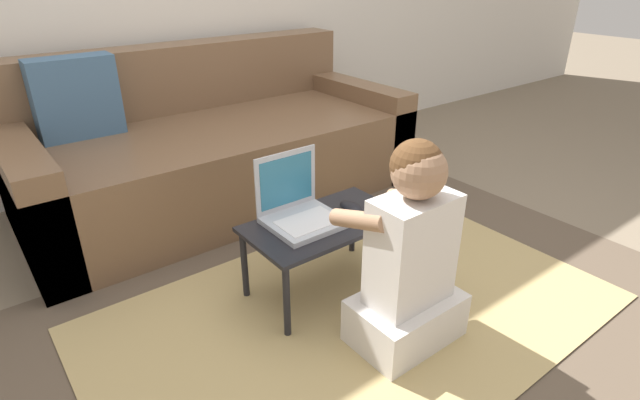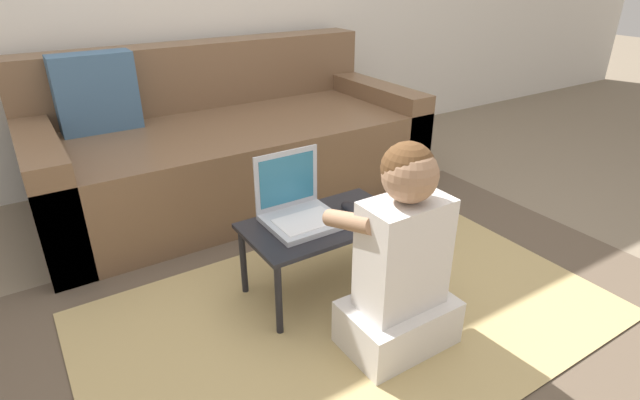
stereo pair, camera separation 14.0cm
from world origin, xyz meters
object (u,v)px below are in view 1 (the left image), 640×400
(laptop, at_px, (300,211))
(person_seated, at_px, (410,259))
(computer_mouse, at_px, (351,207))
(laptop_desk, at_px, (324,229))
(couch, at_px, (213,147))

(laptop, distance_m, person_seated, 0.45)
(computer_mouse, bearing_deg, laptop_desk, 178.97)
(couch, distance_m, person_seated, 1.42)
(person_seated, bearing_deg, laptop, 104.41)
(laptop_desk, height_order, person_seated, person_seated)
(laptop_desk, xyz_separation_m, laptop, (-0.07, 0.05, 0.08))
(laptop, distance_m, computer_mouse, 0.20)
(couch, distance_m, laptop, 1.00)
(couch, bearing_deg, laptop, -98.18)
(laptop_desk, xyz_separation_m, computer_mouse, (0.13, -0.00, 0.05))
(couch, xyz_separation_m, laptop, (-0.14, -0.99, 0.07))
(computer_mouse, xyz_separation_m, person_seated, (-0.09, -0.38, -0.00))
(laptop_desk, height_order, laptop, laptop)
(computer_mouse, bearing_deg, person_seated, -102.79)
(couch, relative_size, computer_mouse, 17.02)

